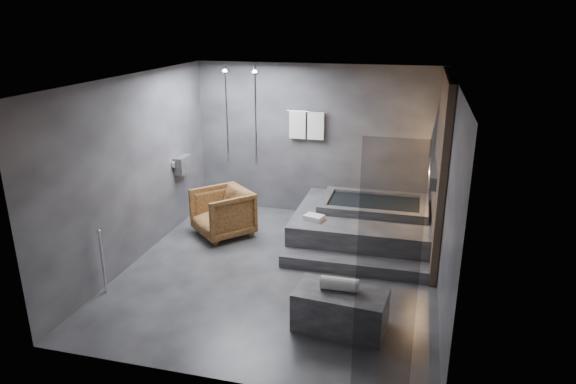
# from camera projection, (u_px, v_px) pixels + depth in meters

# --- Properties ---
(room) EXTENTS (5.00, 5.04, 2.82)m
(room) POSITION_uv_depth(u_px,v_px,m) (311.00, 155.00, 7.20)
(room) COLOR #28282A
(room) RESTS_ON ground
(tub_deck) EXTENTS (2.20, 2.00, 0.50)m
(tub_deck) POSITION_uv_depth(u_px,v_px,m) (363.00, 225.00, 8.63)
(tub_deck) COLOR #2D2D2F
(tub_deck) RESTS_ON ground
(tub_step) EXTENTS (2.20, 0.36, 0.18)m
(tub_step) POSITION_uv_depth(u_px,v_px,m) (353.00, 265.00, 7.60)
(tub_step) COLOR #2D2D2F
(tub_step) RESTS_ON ground
(concrete_bench) EXTENTS (1.14, 0.70, 0.49)m
(concrete_bench) POSITION_uv_depth(u_px,v_px,m) (340.00, 309.00, 6.16)
(concrete_bench) COLOR #353537
(concrete_bench) RESTS_ON ground
(driftwood_chair) EXTENTS (1.24, 1.24, 0.81)m
(driftwood_chair) POSITION_uv_depth(u_px,v_px,m) (223.00, 213.00, 8.75)
(driftwood_chair) COLOR #442811
(driftwood_chair) RESTS_ON ground
(rolled_towel) EXTENTS (0.45, 0.17, 0.16)m
(rolled_towel) POSITION_uv_depth(u_px,v_px,m) (339.00, 284.00, 6.08)
(rolled_towel) COLOR white
(rolled_towel) RESTS_ON concrete_bench
(deck_towel) EXTENTS (0.34, 0.29, 0.08)m
(deck_towel) POSITION_uv_depth(u_px,v_px,m) (314.00, 217.00, 8.18)
(deck_towel) COLOR silver
(deck_towel) RESTS_ON tub_deck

